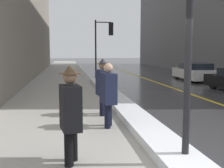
% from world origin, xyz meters
% --- Properties ---
extents(sidewalk_slab, '(4.00, 80.00, 0.01)m').
position_xyz_m(sidewalk_slab, '(-2.00, 15.00, 0.01)').
color(sidewalk_slab, '#9E9B93').
rests_on(sidewalk_slab, ground).
extents(road_centre_stripe, '(0.16, 80.00, 0.00)m').
position_xyz_m(road_centre_stripe, '(4.00, 15.00, 0.00)').
color(road_centre_stripe, gold).
rests_on(road_centre_stripe, ground).
extents(snow_bank_curb, '(0.79, 16.00, 0.21)m').
position_xyz_m(snow_bank_curb, '(0.24, 6.60, 0.10)').
color(snow_bank_curb, white).
rests_on(snow_bank_curb, ground).
extents(lamp_post, '(0.28, 0.28, 4.53)m').
position_xyz_m(lamp_post, '(0.34, 0.64, 2.74)').
color(lamp_post, black).
rests_on(lamp_post, ground).
extents(traffic_light_near, '(1.31, 0.32, 4.15)m').
position_xyz_m(traffic_light_near, '(1.04, 16.07, 3.00)').
color(traffic_light_near, black).
rests_on(traffic_light_near, ground).
extents(pedestrian_trailing, '(0.39, 0.58, 1.74)m').
position_xyz_m(pedestrian_trailing, '(-1.61, 1.00, 0.95)').
color(pedestrian_trailing, black).
rests_on(pedestrian_trailing, ground).
extents(pedestrian_in_glasses, '(0.40, 0.58, 1.67)m').
position_xyz_m(pedestrian_in_glasses, '(-0.62, 3.27, 0.93)').
color(pedestrian_in_glasses, black).
rests_on(pedestrian_in_glasses, ground).
extents(pedestrian_with_shoulder_bag, '(0.40, 0.77, 1.76)m').
position_xyz_m(pedestrian_with_shoulder_bag, '(-0.58, 4.69, 0.96)').
color(pedestrian_with_shoulder_bag, black).
rests_on(pedestrian_with_shoulder_bag, ground).
extents(parked_car_white, '(2.02, 4.40, 1.20)m').
position_xyz_m(parked_car_white, '(6.96, 14.16, 0.58)').
color(parked_car_white, silver).
rests_on(parked_car_white, ground).
extents(fire_hydrant, '(0.20, 0.20, 0.70)m').
position_xyz_m(fire_hydrant, '(0.23, 8.24, 0.35)').
color(fire_hydrant, red).
rests_on(fire_hydrant, ground).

